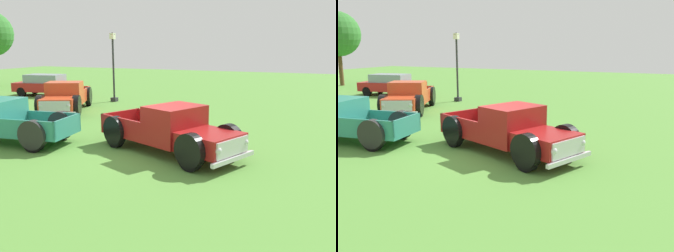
% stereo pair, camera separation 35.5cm
% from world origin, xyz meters
% --- Properties ---
extents(ground_plane, '(80.00, 80.00, 0.00)m').
position_xyz_m(ground_plane, '(0.00, 0.00, 0.00)').
color(ground_plane, '#548C38').
extents(pickup_truck_foreground, '(3.73, 5.58, 1.61)m').
position_xyz_m(pickup_truck_foreground, '(0.05, -0.77, 0.77)').
color(pickup_truck_foreground, maroon).
rests_on(pickup_truck_foreground, ground_plane).
extents(pickup_truck_behind_left, '(5.58, 4.00, 1.62)m').
position_xyz_m(pickup_truck_behind_left, '(4.96, 7.58, 0.77)').
color(pickup_truck_behind_left, '#D14723').
rests_on(pickup_truck_behind_left, ground_plane).
extents(pickup_truck_behind_right, '(2.61, 5.39, 1.59)m').
position_xyz_m(pickup_truck_behind_right, '(-0.98, 5.90, 0.76)').
color(pickup_truck_behind_right, '#2D8475').
rests_on(pickup_truck_behind_right, ground_plane).
extents(sedan_distant_a, '(2.64, 4.77, 1.51)m').
position_xyz_m(sedan_distant_a, '(9.86, 13.07, 0.79)').
color(sedan_distant_a, '#B21E1E').
rests_on(sedan_distant_a, ground_plane).
extents(lamp_post_far, '(0.36, 0.36, 4.31)m').
position_xyz_m(lamp_post_far, '(9.38, 7.24, 2.26)').
color(lamp_post_far, '#2D2D33').
rests_on(lamp_post_far, ground_plane).
extents(oak_tree_west, '(3.86, 3.86, 6.41)m').
position_xyz_m(oak_tree_west, '(13.13, 21.73, 4.46)').
color(oak_tree_west, brown).
rests_on(oak_tree_west, ground_plane).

